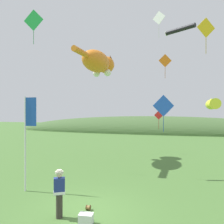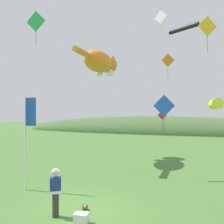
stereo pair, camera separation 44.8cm
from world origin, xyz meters
name	(u,v)px [view 1 (the left image)]	position (x,y,z in m)	size (l,w,h in m)	color
ground_plane	(86,211)	(0.00, 0.00, 0.00)	(120.00, 120.00, 0.00)	#477033
distant_hill_ridge	(153,132)	(0.00, 33.50, 0.00)	(55.46, 10.07, 6.06)	#426033
festival_attendant	(59,192)	(-0.74, -0.73, 0.95)	(0.49, 0.43, 1.77)	#332D28
kite_spool	(88,208)	(0.06, 0.14, 0.10)	(0.16, 0.20, 0.20)	olive
picnic_cooler	(86,219)	(0.38, -0.89, 0.18)	(0.52, 0.37, 0.36)	white
festival_banner_pole	(28,129)	(-3.56, 1.28, 3.06)	(0.66, 0.08, 4.67)	silver
kite_giant_cat	(98,63)	(-2.45, 8.83, 7.88)	(2.09, 6.48, 1.97)	orange
kite_fish_windsock	(212,104)	(5.93, 8.02, 4.42)	(0.78, 2.60, 0.80)	yellow
kite_tube_streamer	(180,30)	(3.94, 11.00, 10.74)	(2.46, 1.70, 0.44)	black
kite_diamond_gold	(206,28)	(5.16, 5.35, 8.66)	(1.04, 0.54, 2.06)	yellow
kite_diamond_blue	(163,106)	(2.81, 5.32, 4.25)	(1.23, 0.46, 2.20)	blue
kite_diamond_white	(159,18)	(2.45, 7.16, 10.27)	(0.86, 0.38, 1.83)	white
kite_diamond_orange	(165,61)	(2.79, 10.18, 8.02)	(1.02, 0.36, 1.97)	orange
kite_diamond_green	(34,20)	(-5.86, 5.06, 10.17)	(1.47, 0.11, 2.38)	green
kite_diamond_red	(159,115)	(2.15, 12.88, 3.55)	(0.85, 0.12, 1.76)	red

